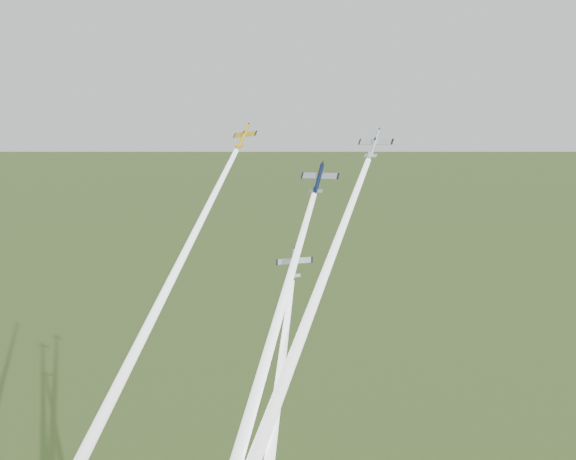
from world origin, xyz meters
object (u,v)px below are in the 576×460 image
object	(u,v)px
plane_silver_low	(294,263)
plane_yellow	(244,136)
plane_navy	(319,178)
plane_silver_right	(375,144)

from	to	relation	value
plane_silver_low	plane_yellow	bearing A→B (deg)	125.18
plane_navy	plane_silver_low	distance (m)	15.96
plane_silver_right	plane_navy	bearing A→B (deg)	-141.92
plane_yellow	plane_navy	bearing A→B (deg)	-4.54
plane_yellow	plane_silver_right	distance (m)	28.83
plane_silver_right	plane_yellow	bearing A→B (deg)	-176.36
plane_silver_right	plane_silver_low	world-z (taller)	plane_silver_right
plane_navy	plane_silver_right	size ratio (longest dim) A/B	1.06
plane_navy	plane_silver_low	bearing A→B (deg)	-97.37
plane_navy	plane_silver_right	bearing A→B (deg)	27.83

